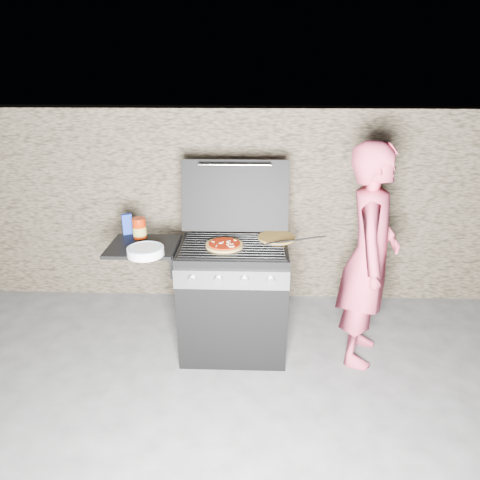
{
  "coord_description": "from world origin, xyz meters",
  "views": [
    {
      "loc": [
        0.15,
        -2.89,
        2.12
      ],
      "look_at": [
        0.05,
        0.0,
        0.95
      ],
      "focal_mm": 32.0,
      "sensor_mm": 36.0,
      "label": 1
    }
  ],
  "objects_px": {
    "sauce_jar": "(139,228)",
    "person": "(369,257)",
    "gas_grill": "(201,299)",
    "pizza_topped": "(224,244)"
  },
  "relations": [
    {
      "from": "gas_grill",
      "to": "sauce_jar",
      "type": "height_order",
      "value": "sauce_jar"
    },
    {
      "from": "sauce_jar",
      "to": "person",
      "type": "distance_m",
      "value": 1.73
    },
    {
      "from": "gas_grill",
      "to": "person",
      "type": "relative_size",
      "value": 0.8
    },
    {
      "from": "sauce_jar",
      "to": "person",
      "type": "height_order",
      "value": "person"
    },
    {
      "from": "pizza_topped",
      "to": "person",
      "type": "height_order",
      "value": "person"
    },
    {
      "from": "gas_grill",
      "to": "person",
      "type": "bearing_deg",
      "value": -1.26
    },
    {
      "from": "person",
      "to": "sauce_jar",
      "type": "bearing_deg",
      "value": 100.96
    },
    {
      "from": "sauce_jar",
      "to": "gas_grill",
      "type": "bearing_deg",
      "value": -16.51
    },
    {
      "from": "gas_grill",
      "to": "pizza_topped",
      "type": "height_order",
      "value": "pizza_topped"
    },
    {
      "from": "sauce_jar",
      "to": "pizza_topped",
      "type": "bearing_deg",
      "value": -14.6
    }
  ]
}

